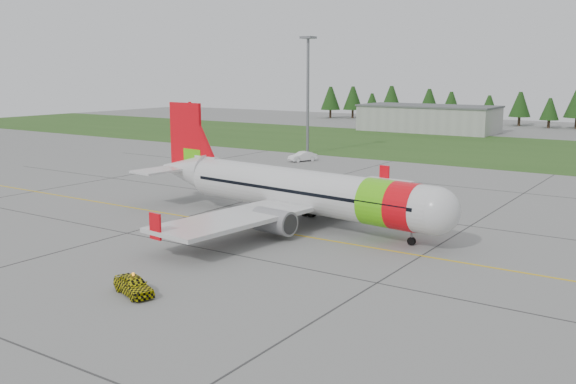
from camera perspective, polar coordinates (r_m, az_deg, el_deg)
The scene contains 8 objects.
ground at distance 50.20m, azimuth -2.46°, elevation -6.05°, with size 320.00×320.00×0.00m, color gray.
aircraft at distance 61.40m, azimuth 0.92°, elevation 0.12°, with size 36.50×33.85×11.07m.
follow_me_car at distance 43.28m, azimuth -13.63°, elevation -6.46°, with size 1.54×1.30×3.83m, color yellow.
service_van at distance 104.36m, azimuth 1.29°, elevation 4.05°, with size 1.67×1.58×4.79m, color white.
grass_strip at distance 124.89m, azimuth 20.39°, elevation 3.38°, with size 320.00×50.00×0.03m, color #30561E.
taxi_guideline at distance 56.60m, azimuth 2.34°, elevation -4.10°, with size 120.00×0.25×0.02m, color gold.
hangar_west at distance 160.23m, azimuth 12.35°, elevation 6.34°, with size 32.00×14.00×6.00m, color #A8A8A3.
floodlight_mast at distance 114.17m, azimuth 1.77°, elevation 8.45°, with size 0.50×0.50×20.00m, color slate.
Camera 1 is at (28.48, -38.74, 14.44)m, focal length 40.00 mm.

